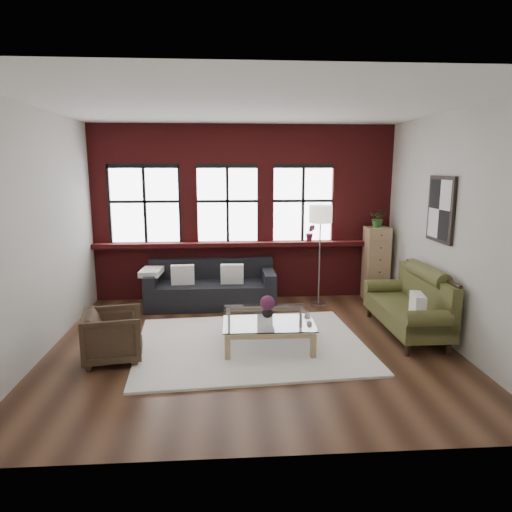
{
  "coord_description": "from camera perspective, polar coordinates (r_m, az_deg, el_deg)",
  "views": [
    {
      "loc": [
        -0.35,
        -5.99,
        2.44
      ],
      "look_at": [
        0.1,
        0.6,
        1.15
      ],
      "focal_mm": 32.0,
      "sensor_mm": 36.0,
      "label": 1
    }
  ],
  "objects": [
    {
      "name": "floor",
      "position": [
        6.48,
        -0.53,
        -11.08
      ],
      "size": [
        5.5,
        5.5,
        0.0
      ],
      "primitive_type": "plane",
      "color": "#3A2215",
      "rests_on": "ground"
    },
    {
      "name": "ceiling",
      "position": [
        6.05,
        -0.58,
        18.27
      ],
      "size": [
        5.5,
        5.5,
        0.0
      ],
      "primitive_type": "plane",
      "rotation": [
        3.14,
        0.0,
        0.0
      ],
      "color": "white",
      "rests_on": "ground"
    },
    {
      "name": "wall_back",
      "position": [
        8.54,
        -1.55,
        5.4
      ],
      "size": [
        5.5,
        0.0,
        5.5
      ],
      "primitive_type": "plane",
      "rotation": [
        1.57,
        0.0,
        0.0
      ],
      "color": "beige",
      "rests_on": "ground"
    },
    {
      "name": "wall_front",
      "position": [
        3.61,
        1.81,
        -2.43
      ],
      "size": [
        5.5,
        0.0,
        5.5
      ],
      "primitive_type": "plane",
      "rotation": [
        -1.57,
        0.0,
        0.0
      ],
      "color": "beige",
      "rests_on": "ground"
    },
    {
      "name": "wall_left",
      "position": [
        6.51,
        -25.54,
        2.55
      ],
      "size": [
        0.0,
        5.0,
        5.0
      ],
      "primitive_type": "plane",
      "rotation": [
        1.57,
        0.0,
        1.57
      ],
      "color": "beige",
      "rests_on": "ground"
    },
    {
      "name": "wall_right",
      "position": [
        6.8,
        23.3,
        3.05
      ],
      "size": [
        0.0,
        5.0,
        5.0
      ],
      "primitive_type": "plane",
      "rotation": [
        1.57,
        0.0,
        -1.57
      ],
      "color": "beige",
      "rests_on": "ground"
    },
    {
      "name": "brick_backwall",
      "position": [
        8.48,
        -1.54,
        5.36
      ],
      "size": [
        5.5,
        0.12,
        3.2
      ],
      "primitive_type": null,
      "color": "maroon",
      "rests_on": "floor"
    },
    {
      "name": "sill_ledge",
      "position": [
        8.46,
        -1.49,
        1.53
      ],
      "size": [
        5.5,
        0.3,
        0.08
      ],
      "primitive_type": "cube",
      "color": "maroon",
      "rests_on": "brick_backwall"
    },
    {
      "name": "window_left",
      "position": [
        8.59,
        -13.7,
        6.13
      ],
      "size": [
        1.38,
        0.1,
        1.5
      ],
      "primitive_type": null,
      "color": "black",
      "rests_on": "brick_backwall"
    },
    {
      "name": "window_mid",
      "position": [
        8.47,
        -3.59,
        6.36
      ],
      "size": [
        1.38,
        0.1,
        1.5
      ],
      "primitive_type": null,
      "color": "black",
      "rests_on": "brick_backwall"
    },
    {
      "name": "window_right",
      "position": [
        8.59,
        5.85,
        6.39
      ],
      "size": [
        1.38,
        0.1,
        1.5
      ],
      "primitive_type": null,
      "color": "black",
      "rests_on": "brick_backwall"
    },
    {
      "name": "wall_poster",
      "position": [
        7.03,
        22.12,
        5.42
      ],
      "size": [
        0.05,
        0.74,
        0.94
      ],
      "primitive_type": null,
      "color": "black",
      "rests_on": "wall_right"
    },
    {
      "name": "shag_rug",
      "position": [
        6.46,
        -0.65,
        -10.99
      ],
      "size": [
        3.27,
        2.65,
        0.03
      ],
      "primitive_type": "cube",
      "rotation": [
        0.0,
        0.0,
        0.07
      ],
      "color": "white",
      "rests_on": "floor"
    },
    {
      "name": "dark_sofa",
      "position": [
        8.15,
        -5.65,
        -3.44
      ],
      "size": [
        2.26,
        0.91,
        0.82
      ],
      "primitive_type": null,
      "color": "black",
      "rests_on": "floor"
    },
    {
      "name": "pillow_a",
      "position": [
        8.04,
        -9.15,
        -2.33
      ],
      "size": [
        0.41,
        0.16,
        0.34
      ],
      "primitive_type": "cube",
      "rotation": [
        0.0,
        0.0,
        0.06
      ],
      "color": "white",
      "rests_on": "dark_sofa"
    },
    {
      "name": "pillow_b",
      "position": [
        8.01,
        -3.01,
        -2.25
      ],
      "size": [
        0.4,
        0.15,
        0.34
      ],
      "primitive_type": "cube",
      "rotation": [
        0.0,
        0.0,
        -0.04
      ],
      "color": "white",
      "rests_on": "dark_sofa"
    },
    {
      "name": "vintage_settee",
      "position": [
        7.1,
        18.28,
        -5.44
      ],
      "size": [
        0.82,
        1.85,
        0.99
      ],
      "primitive_type": null,
      "color": "#4B4B22",
      "rests_on": "floor"
    },
    {
      "name": "pillow_settee",
      "position": [
        6.54,
        19.54,
        -5.94
      ],
      "size": [
        0.2,
        0.4,
        0.34
      ],
      "primitive_type": "cube",
      "rotation": [
        0.0,
        0.0,
        -0.17
      ],
      "color": "white",
      "rests_on": "vintage_settee"
    },
    {
      "name": "armchair",
      "position": [
        6.17,
        -17.43,
        -9.48
      ],
      "size": [
        0.83,
        0.82,
        0.66
      ],
      "primitive_type": "imported",
      "rotation": [
        0.0,
        0.0,
        1.75
      ],
      "color": "#34271A",
      "rests_on": "floor"
    },
    {
      "name": "coffee_table",
      "position": [
        6.45,
        1.44,
        -9.33
      ],
      "size": [
        1.24,
        1.24,
        0.41
      ],
      "primitive_type": null,
      "rotation": [
        0.0,
        0.0,
        -0.02
      ],
      "color": "#A38158",
      "rests_on": "shag_rug"
    },
    {
      "name": "vase",
      "position": [
        6.36,
        1.45,
        -6.94
      ],
      "size": [
        0.2,
        0.2,
        0.16
      ],
      "primitive_type": "imported",
      "rotation": [
        0.0,
        0.0,
        0.32
      ],
      "color": "#B2B2B2",
      "rests_on": "coffee_table"
    },
    {
      "name": "flowers",
      "position": [
        6.32,
        1.46,
        -5.88
      ],
      "size": [
        0.21,
        0.21,
        0.21
      ],
      "primitive_type": "sphere",
      "color": "#612145",
      "rests_on": "vase"
    },
    {
      "name": "drawer_chest",
      "position": [
        8.75,
        14.76,
        -0.92
      ],
      "size": [
        0.42,
        0.42,
        1.36
      ],
      "primitive_type": "cube",
      "color": "#A38158",
      "rests_on": "floor"
    },
    {
      "name": "potted_plant_top",
      "position": [
        8.62,
        15.04,
        4.62
      ],
      "size": [
        0.38,
        0.36,
        0.34
      ],
      "primitive_type": "imported",
      "rotation": [
        0.0,
        0.0,
        -0.36
      ],
      "color": "#2D5923",
      "rests_on": "drawer_chest"
    },
    {
      "name": "floor_lamp",
      "position": [
        8.13,
        7.95,
        0.52
      ],
      "size": [
        0.4,
        0.4,
        1.94
      ],
      "primitive_type": null,
      "color": "#A5A5A8",
      "rests_on": "floor"
    },
    {
      "name": "sill_plant",
      "position": [
        8.55,
        6.81,
        2.9
      ],
      "size": [
        0.2,
        0.17,
        0.32
      ],
      "primitive_type": "imported",
      "rotation": [
        0.0,
        0.0,
        -0.16
      ],
      "color": "#612145",
      "rests_on": "sill_ledge"
    }
  ]
}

